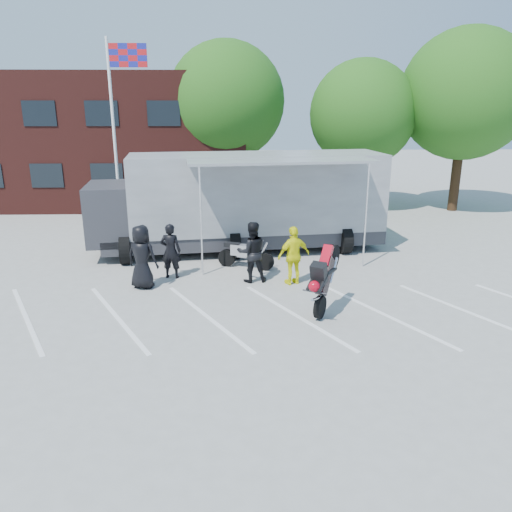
{
  "coord_description": "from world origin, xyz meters",
  "views": [
    {
      "loc": [
        -1.22,
        -11.38,
        5.5
      ],
      "look_at": [
        -0.83,
        2.25,
        1.3
      ],
      "focal_mm": 35.0,
      "sensor_mm": 36.0,
      "label": 1
    }
  ],
  "objects_px": {
    "flagpole": "(119,114)",
    "spectator_leather_b": "(171,251)",
    "tree_right": "(465,95)",
    "spectator_leather_a": "(142,257)",
    "stunt_bike_rider": "(328,310)",
    "spectator_hivis": "(294,256)",
    "transporter_truck": "(245,249)",
    "tree_mid": "(363,114)",
    "spectator_leather_c": "(252,252)",
    "parked_motorcycle": "(246,268)",
    "tree_left": "(226,101)"
  },
  "relations": [
    {
      "from": "spectator_leather_c",
      "to": "spectator_hivis",
      "type": "relative_size",
      "value": 1.05
    },
    {
      "from": "spectator_hivis",
      "to": "flagpole",
      "type": "bearing_deg",
      "value": -68.78
    },
    {
      "from": "flagpole",
      "to": "transporter_truck",
      "type": "xyz_separation_m",
      "value": [
        5.11,
        -2.64,
        -5.05
      ]
    },
    {
      "from": "spectator_leather_a",
      "to": "spectator_leather_b",
      "type": "distance_m",
      "value": 1.17
    },
    {
      "from": "flagpole",
      "to": "spectator_leather_c",
      "type": "relative_size",
      "value": 4.09
    },
    {
      "from": "transporter_truck",
      "to": "spectator_leather_a",
      "type": "height_order",
      "value": "spectator_leather_a"
    },
    {
      "from": "flagpole",
      "to": "tree_left",
      "type": "relative_size",
      "value": 0.93
    },
    {
      "from": "spectator_leather_b",
      "to": "tree_mid",
      "type": "bearing_deg",
      "value": -121.0
    },
    {
      "from": "parked_motorcycle",
      "to": "stunt_bike_rider",
      "type": "relative_size",
      "value": 1.0
    },
    {
      "from": "flagpole",
      "to": "spectator_hivis",
      "type": "height_order",
      "value": "flagpole"
    },
    {
      "from": "tree_mid",
      "to": "parked_motorcycle",
      "type": "bearing_deg",
      "value": -121.52
    },
    {
      "from": "transporter_truck",
      "to": "parked_motorcycle",
      "type": "xyz_separation_m",
      "value": [
        0.02,
        -2.32,
        0.0
      ]
    },
    {
      "from": "tree_right",
      "to": "flagpole",
      "type": "bearing_deg",
      "value": -164.52
    },
    {
      "from": "spectator_leather_a",
      "to": "spectator_leather_c",
      "type": "bearing_deg",
      "value": -153.89
    },
    {
      "from": "tree_right",
      "to": "transporter_truck",
      "type": "distance_m",
      "value": 14.47
    },
    {
      "from": "tree_mid",
      "to": "flagpole",
      "type": "bearing_deg",
      "value": -156.03
    },
    {
      "from": "spectator_leather_a",
      "to": "spectator_leather_b",
      "type": "bearing_deg",
      "value": -111.64
    },
    {
      "from": "tree_left",
      "to": "stunt_bike_rider",
      "type": "xyz_separation_m",
      "value": [
        3.15,
        -14.66,
        -5.57
      ]
    },
    {
      "from": "stunt_bike_rider",
      "to": "spectator_leather_a",
      "type": "xyz_separation_m",
      "value": [
        -5.44,
        1.91,
        0.99
      ]
    },
    {
      "from": "transporter_truck",
      "to": "tree_right",
      "type": "bearing_deg",
      "value": 25.09
    },
    {
      "from": "stunt_bike_rider",
      "to": "spectator_hivis",
      "type": "relative_size",
      "value": 1.11
    },
    {
      "from": "tree_right",
      "to": "spectator_leather_b",
      "type": "height_order",
      "value": "tree_right"
    },
    {
      "from": "transporter_truck",
      "to": "stunt_bike_rider",
      "type": "distance_m",
      "value": 6.43
    },
    {
      "from": "flagpole",
      "to": "parked_motorcycle",
      "type": "height_order",
      "value": "flagpole"
    },
    {
      "from": "transporter_truck",
      "to": "spectator_leather_b",
      "type": "xyz_separation_m",
      "value": [
        -2.41,
        -3.21,
        0.91
      ]
    },
    {
      "from": "flagpole",
      "to": "stunt_bike_rider",
      "type": "relative_size",
      "value": 3.87
    },
    {
      "from": "stunt_bike_rider",
      "to": "tree_left",
      "type": "bearing_deg",
      "value": 130.96
    },
    {
      "from": "spectator_leather_a",
      "to": "spectator_leather_c",
      "type": "height_order",
      "value": "spectator_leather_a"
    },
    {
      "from": "flagpole",
      "to": "parked_motorcycle",
      "type": "relative_size",
      "value": 3.88
    },
    {
      "from": "parked_motorcycle",
      "to": "spectator_hivis",
      "type": "height_order",
      "value": "spectator_hivis"
    },
    {
      "from": "tree_right",
      "to": "spectator_leather_a",
      "type": "height_order",
      "value": "tree_right"
    },
    {
      "from": "spectator_leather_b",
      "to": "spectator_hivis",
      "type": "relative_size",
      "value": 0.97
    },
    {
      "from": "tree_mid",
      "to": "spectator_hivis",
      "type": "relative_size",
      "value": 4.11
    },
    {
      "from": "stunt_bike_rider",
      "to": "spectator_hivis",
      "type": "bearing_deg",
      "value": 138.73
    },
    {
      "from": "tree_mid",
      "to": "transporter_truck",
      "type": "relative_size",
      "value": 0.66
    },
    {
      "from": "tree_mid",
      "to": "tree_right",
      "type": "height_order",
      "value": "tree_right"
    },
    {
      "from": "stunt_bike_rider",
      "to": "spectator_leather_a",
      "type": "bearing_deg",
      "value": -170.47
    },
    {
      "from": "tree_right",
      "to": "spectator_hivis",
      "type": "distance_m",
      "value": 15.46
    },
    {
      "from": "flagpole",
      "to": "spectator_leather_b",
      "type": "distance_m",
      "value": 7.66
    },
    {
      "from": "parked_motorcycle",
      "to": "spectator_leather_c",
      "type": "bearing_deg",
      "value": -152.01
    },
    {
      "from": "transporter_truck",
      "to": "stunt_bike_rider",
      "type": "xyz_separation_m",
      "value": [
        2.28,
        -6.02,
        0.0
      ]
    },
    {
      "from": "stunt_bike_rider",
      "to": "spectator_leather_a",
      "type": "relative_size",
      "value": 1.04
    },
    {
      "from": "tree_left",
      "to": "spectator_leather_c",
      "type": "xyz_separation_m",
      "value": [
        1.08,
        -12.27,
        -4.59
      ]
    },
    {
      "from": "spectator_leather_c",
      "to": "spectator_hivis",
      "type": "xyz_separation_m",
      "value": [
        1.31,
        -0.27,
        -0.04
      ]
    },
    {
      "from": "spectator_leather_c",
      "to": "spectator_leather_a",
      "type": "bearing_deg",
      "value": -0.58
    },
    {
      "from": "tree_mid",
      "to": "parked_motorcycle",
      "type": "relative_size",
      "value": 3.73
    },
    {
      "from": "tree_right",
      "to": "parked_motorcycle",
      "type": "height_order",
      "value": "tree_right"
    },
    {
      "from": "tree_left",
      "to": "spectator_leather_c",
      "type": "bearing_deg",
      "value": -84.99
    },
    {
      "from": "tree_right",
      "to": "stunt_bike_rider",
      "type": "bearing_deg",
      "value": -123.94
    },
    {
      "from": "parked_motorcycle",
      "to": "tree_right",
      "type": "bearing_deg",
      "value": -29.56
    }
  ]
}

